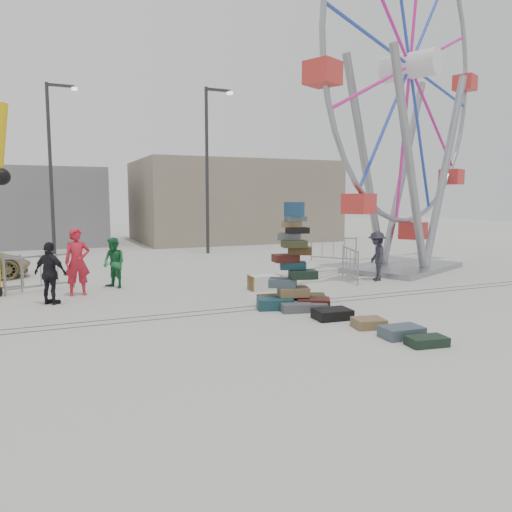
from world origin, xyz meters
name	(u,v)px	position (x,y,z in m)	size (l,w,h in m)	color
ground	(259,316)	(0.00, 0.00, 0.00)	(90.00, 90.00, 0.00)	#9E9E99
track_line_near	(249,310)	(0.00, 0.60, 0.00)	(40.00, 0.04, 0.01)	#47443F
track_line_far	(243,307)	(0.00, 1.00, 0.00)	(40.00, 0.04, 0.01)	#47443F
building_right	(233,201)	(7.00, 20.00, 2.50)	(12.00, 8.00, 5.00)	gray
building_left	(12,207)	(-6.00, 22.00, 2.20)	(10.00, 8.00, 4.40)	gray
lamp_post_right	(209,162)	(3.09, 13.00, 4.48)	(1.41, 0.25, 8.00)	#2D2D30
lamp_post_left	(52,160)	(-3.91, 15.00, 4.48)	(1.41, 0.25, 8.00)	#2D2D30
suitcase_tower	(293,278)	(1.17, 0.55, 0.74)	(2.06, 1.70, 2.64)	#173F47
ferris_wheel	(409,93)	(8.06, 4.59, 6.56)	(10.52, 4.94, 13.31)	gray
steamer_trunk	(264,282)	(1.50, 3.00, 0.21)	(0.92, 0.53, 0.43)	silver
row_case_0	(293,301)	(1.31, 0.78, 0.10)	(0.71, 0.47, 0.19)	#32391C
row_case_1	(313,307)	(1.41, -0.03, 0.10)	(0.62, 0.53, 0.20)	#53555A
row_case_2	(332,314)	(1.40, -0.95, 0.12)	(0.83, 0.60, 0.23)	black
row_case_3	(369,323)	(1.70, -1.91, 0.10)	(0.64, 0.53, 0.20)	olive
row_case_4	(402,332)	(1.83, -2.80, 0.11)	(0.81, 0.53, 0.23)	#42535F
row_case_5	(427,341)	(1.90, -3.42, 0.09)	(0.74, 0.43, 0.18)	black
barricade_dummy_c	(41,273)	(-4.65, 5.34, 0.55)	(2.00, 0.10, 1.10)	gray
barricade_wheel_front	(350,264)	(4.81, 3.37, 0.55)	(2.00, 0.10, 1.10)	gray
barricade_wheel_back	(333,249)	(6.87, 7.65, 0.55)	(2.00, 0.10, 1.10)	gray
pedestrian_red	(77,262)	(-3.69, 4.32, 0.95)	(0.69, 0.45, 1.90)	red
pedestrian_green	(114,263)	(-2.59, 5.09, 0.77)	(0.75, 0.59, 1.55)	#1B6C36
pedestrian_black	(50,273)	(-4.42, 3.32, 0.81)	(0.95, 0.40, 1.62)	black
pedestrian_grey	(377,256)	(5.64, 3.04, 0.82)	(1.06, 0.61, 1.64)	#21222D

